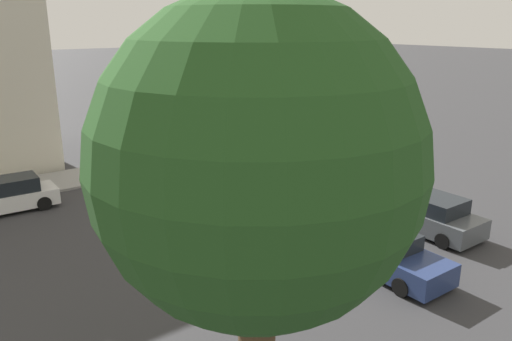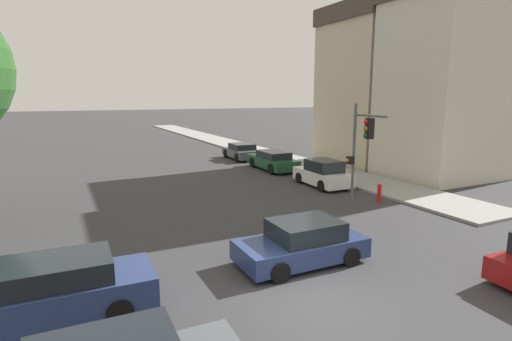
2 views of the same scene
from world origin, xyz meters
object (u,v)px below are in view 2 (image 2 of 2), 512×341
object	(u,v)px
fire_hydrant	(379,192)
parked_car_0	(323,174)
parked_car_1	(273,161)
crossing_car_2	(49,292)
crossing_car_0	(302,243)
traffic_signal	(360,142)
parked_car_2	(241,151)

from	to	relation	value
fire_hydrant	parked_car_0	bearing A→B (deg)	95.37
parked_car_1	parked_car_0	bearing A→B (deg)	-178.11
crossing_car_2	fire_hydrant	xyz separation A→B (m)	(14.30, 4.64, -0.20)
crossing_car_0	fire_hydrant	world-z (taller)	crossing_car_0
parked_car_0	parked_car_1	size ratio (longest dim) A/B	0.81
traffic_signal	fire_hydrant	distance (m)	3.17
parked_car_1	parked_car_2	distance (m)	5.38
parked_car_0	fire_hydrant	world-z (taller)	parked_car_0
crossing_car_2	fire_hydrant	bearing A→B (deg)	-160.74
parked_car_0	parked_car_1	distance (m)	5.83
parked_car_1	traffic_signal	bearing A→B (deg)	174.02
traffic_signal	fire_hydrant	xyz separation A→B (m)	(1.76, 0.49, -2.59)
parked_car_0	crossing_car_0	bearing A→B (deg)	143.02
traffic_signal	parked_car_1	bearing A→B (deg)	-92.32
traffic_signal	parked_car_2	size ratio (longest dim) A/B	1.18
parked_car_1	fire_hydrant	bearing A→B (deg)	-176.25
parked_car_0	parked_car_2	distance (m)	11.21
parked_car_0	parked_car_1	xyz separation A→B (m)	(-0.09, 5.83, -0.06)
parked_car_0	parked_car_1	world-z (taller)	parked_car_0
crossing_car_0	crossing_car_2	world-z (taller)	crossing_car_2
crossing_car_0	parked_car_2	distance (m)	20.96
crossing_car_2	parked_car_0	distance (m)	16.45
parked_car_1	parked_car_2	size ratio (longest dim) A/B	1.19
crossing_car_2	fire_hydrant	size ratio (longest dim) A/B	5.19
crossing_car_2	parked_car_2	world-z (taller)	crossing_car_2
crossing_car_2	traffic_signal	bearing A→B (deg)	-160.39
crossing_car_0	parked_car_0	bearing A→B (deg)	-128.74
crossing_car_2	parked_car_2	distance (m)	24.31
parked_car_1	fire_hydrant	size ratio (longest dim) A/B	5.23
crossing_car_0	fire_hydrant	size ratio (longest dim) A/B	4.35
traffic_signal	crossing_car_0	world-z (taller)	traffic_signal
parked_car_1	parked_car_2	bearing A→B (deg)	0.84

